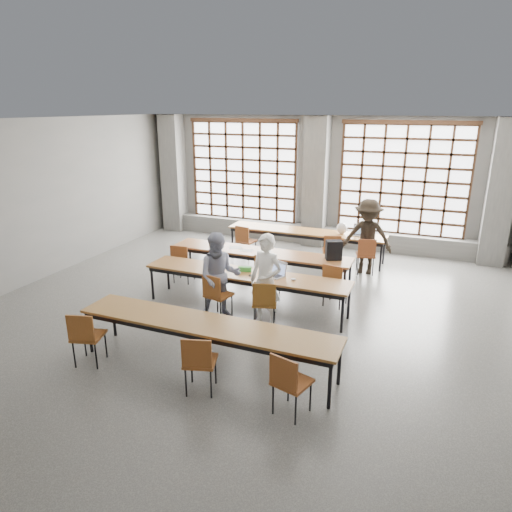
# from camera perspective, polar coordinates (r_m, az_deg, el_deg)

# --- Properties ---
(floor) EXTENTS (11.00, 11.00, 0.00)m
(floor) POSITION_cam_1_polar(r_m,az_deg,el_deg) (8.46, -2.21, -7.93)
(floor) COLOR #4C4C49
(floor) RESTS_ON ground
(ceiling) EXTENTS (11.00, 11.00, 0.00)m
(ceiling) POSITION_cam_1_polar(r_m,az_deg,el_deg) (7.59, -2.54, 16.51)
(ceiling) COLOR silver
(ceiling) RESTS_ON floor
(wall_back) EXTENTS (10.00, 0.00, 10.00)m
(wall_back) POSITION_cam_1_polar(r_m,az_deg,el_deg) (12.95, 7.82, 9.29)
(wall_back) COLOR #60605E
(wall_back) RESTS_ON floor
(wall_left) EXTENTS (0.00, 11.00, 11.00)m
(wall_left) POSITION_cam_1_polar(r_m,az_deg,el_deg) (10.86, -27.31, 5.72)
(wall_left) COLOR #60605E
(wall_left) RESTS_ON floor
(column_left) EXTENTS (0.60, 0.55, 3.50)m
(column_left) POSITION_cam_1_polar(r_m,az_deg,el_deg) (14.47, -10.26, 10.09)
(column_left) COLOR #555552
(column_left) RESTS_ON floor
(column_mid) EXTENTS (0.60, 0.55, 3.50)m
(column_mid) POSITION_cam_1_polar(r_m,az_deg,el_deg) (12.69, 7.50, 9.11)
(column_mid) COLOR #555552
(column_mid) RESTS_ON floor
(column_right) EXTENTS (0.60, 0.55, 3.50)m
(column_right) POSITION_cam_1_polar(r_m,az_deg,el_deg) (12.36, 28.23, 6.88)
(column_right) COLOR #555552
(column_right) RESTS_ON floor
(window_left) EXTENTS (3.32, 0.12, 3.00)m
(window_left) POSITION_cam_1_polar(r_m,az_deg,el_deg) (13.58, -1.61, 10.49)
(window_left) COLOR white
(window_left) RESTS_ON wall_back
(window_right) EXTENTS (3.32, 0.12, 3.00)m
(window_right) POSITION_cam_1_polar(r_m,az_deg,el_deg) (12.50, 17.91, 8.96)
(window_right) COLOR white
(window_right) RESTS_ON wall_back
(sill_ledge) EXTENTS (9.80, 0.35, 0.50)m
(sill_ledge) POSITION_cam_1_polar(r_m,az_deg,el_deg) (13.08, 7.32, 2.66)
(sill_ledge) COLOR #555552
(sill_ledge) RESTS_ON floor
(desk_row_a) EXTENTS (4.00, 0.70, 0.73)m
(desk_row_a) POSITION_cam_1_polar(r_m,az_deg,el_deg) (11.63, 6.23, 2.85)
(desk_row_a) COLOR brown
(desk_row_a) RESTS_ON floor
(desk_row_b) EXTENTS (4.00, 0.70, 0.73)m
(desk_row_b) POSITION_cam_1_polar(r_m,az_deg,el_deg) (9.91, 0.50, 0.23)
(desk_row_b) COLOR brown
(desk_row_b) RESTS_ON floor
(desk_row_c) EXTENTS (4.00, 0.70, 0.73)m
(desk_row_c) POSITION_cam_1_polar(r_m,az_deg,el_deg) (8.63, -1.30, -2.54)
(desk_row_c) COLOR brown
(desk_row_c) RESTS_ON floor
(desk_row_d) EXTENTS (4.00, 0.70, 0.73)m
(desk_row_d) POSITION_cam_1_polar(r_m,az_deg,el_deg) (6.76, -6.28, -8.80)
(desk_row_d) COLOR brown
(desk_row_d) RESTS_ON floor
(chair_back_left) EXTENTS (0.49, 0.49, 0.88)m
(chair_back_left) POSITION_cam_1_polar(r_m,az_deg,el_deg) (11.54, -1.42, 2.18)
(chair_back_left) COLOR brown
(chair_back_left) RESTS_ON floor
(chair_back_mid) EXTENTS (0.52, 0.52, 0.88)m
(chair_back_mid) POSITION_cam_1_polar(r_m,az_deg,el_deg) (10.89, 9.45, 0.94)
(chair_back_mid) COLOR maroon
(chair_back_mid) RESTS_ON floor
(chair_back_right) EXTENTS (0.51, 0.51, 0.88)m
(chair_back_right) POSITION_cam_1_polar(r_m,az_deg,el_deg) (10.76, 13.59, 0.45)
(chair_back_right) COLOR brown
(chair_back_right) RESTS_ON floor
(chair_mid_left) EXTENTS (0.46, 0.46, 0.88)m
(chair_mid_left) POSITION_cam_1_polar(r_m,az_deg,el_deg) (10.09, -9.26, -0.44)
(chair_mid_left) COLOR brown
(chair_mid_left) RESTS_ON floor
(chair_mid_centre) EXTENTS (0.51, 0.51, 0.88)m
(chair_mid_centre) POSITION_cam_1_polar(r_m,az_deg,el_deg) (9.27, 1.27, -1.90)
(chair_mid_centre) COLOR brown
(chair_mid_centre) RESTS_ON floor
(chair_mid_right) EXTENTS (0.49, 0.49, 0.88)m
(chair_mid_right) POSITION_cam_1_polar(r_m,az_deg,el_deg) (8.90, 9.76, -3.05)
(chair_mid_right) COLOR brown
(chair_mid_right) RESTS_ON floor
(chair_front_left) EXTENTS (0.50, 0.50, 0.88)m
(chair_front_left) POSITION_cam_1_polar(r_m,az_deg,el_deg) (8.28, -5.04, -4.50)
(chair_front_left) COLOR brown
(chair_front_left) RESTS_ON floor
(chair_front_right) EXTENTS (0.53, 0.53, 0.88)m
(chair_front_right) POSITION_cam_1_polar(r_m,az_deg,el_deg) (7.93, 1.07, -5.49)
(chair_front_right) COLOR brown
(chair_front_right) RESTS_ON floor
(chair_near_left) EXTENTS (0.52, 0.52, 0.88)m
(chair_near_left) POSITION_cam_1_polar(r_m,az_deg,el_deg) (7.28, -20.55, -9.03)
(chair_near_left) COLOR brown
(chair_near_left) RESTS_ON floor
(chair_near_mid) EXTENTS (0.52, 0.52, 0.88)m
(chair_near_mid) POSITION_cam_1_polar(r_m,az_deg,el_deg) (6.25, -7.15, -12.61)
(chair_near_mid) COLOR brown
(chair_near_mid) RESTS_ON floor
(chair_near_right) EXTENTS (0.52, 0.52, 0.88)m
(chair_near_right) POSITION_cam_1_polar(r_m,az_deg,el_deg) (5.82, 4.13, -15.05)
(chair_near_right) COLOR brown
(chair_near_right) RESTS_ON floor
(student_male) EXTENTS (0.68, 0.52, 1.67)m
(student_male) POSITION_cam_1_polar(r_m,az_deg,el_deg) (7.93, 1.25, -3.14)
(student_male) COLOR white
(student_male) RESTS_ON floor
(student_female) EXTENTS (0.96, 0.88, 1.61)m
(student_female) POSITION_cam_1_polar(r_m,az_deg,el_deg) (8.28, -4.59, -2.50)
(student_female) COLOR #1A214F
(student_female) RESTS_ON floor
(student_back) EXTENTS (1.14, 0.66, 1.75)m
(student_back) POSITION_cam_1_polar(r_m,az_deg,el_deg) (10.78, 13.73, 2.35)
(student_back) COLOR black
(student_back) RESTS_ON floor
(laptop_front) EXTENTS (0.45, 0.42, 0.26)m
(laptop_front) POSITION_cam_1_polar(r_m,az_deg,el_deg) (8.49, 2.53, -2.02)
(laptop_front) COLOR silver
(laptop_front) RESTS_ON desk_row_c
(laptop_back) EXTENTS (0.38, 0.32, 0.26)m
(laptop_back) POSITION_cam_1_polar(r_m,az_deg,el_deg) (11.42, 12.92, 2.87)
(laptop_back) COLOR #BCBCC1
(laptop_back) RESTS_ON desk_row_a
(mouse) EXTENTS (0.10, 0.08, 0.04)m
(mouse) POSITION_cam_1_polar(r_m,az_deg,el_deg) (8.28, 4.70, -2.91)
(mouse) COLOR white
(mouse) RESTS_ON desk_row_c
(green_box) EXTENTS (0.26, 0.15, 0.09)m
(green_box) POSITION_cam_1_polar(r_m,az_deg,el_deg) (8.68, -1.40, -1.64)
(green_box) COLOR green
(green_box) RESTS_ON desk_row_c
(phone) EXTENTS (0.13, 0.07, 0.01)m
(phone) POSITION_cam_1_polar(r_m,az_deg,el_deg) (8.46, -0.45, -2.46)
(phone) COLOR black
(phone) RESTS_ON desk_row_c
(paper_sheet_a) EXTENTS (0.36, 0.31, 0.00)m
(paper_sheet_a) POSITION_cam_1_polar(r_m,az_deg,el_deg) (10.16, -2.54, 1.06)
(paper_sheet_a) COLOR white
(paper_sheet_a) RESTS_ON desk_row_b
(paper_sheet_b) EXTENTS (0.32, 0.24, 0.00)m
(paper_sheet_b) POSITION_cam_1_polar(r_m,az_deg,el_deg) (9.95, -1.21, 0.71)
(paper_sheet_b) COLOR silver
(paper_sheet_b) RESTS_ON desk_row_b
(paper_sheet_c) EXTENTS (0.36, 0.32, 0.00)m
(paper_sheet_c) POSITION_cam_1_polar(r_m,az_deg,el_deg) (9.85, 1.05, 0.53)
(paper_sheet_c) COLOR white
(paper_sheet_c) RESTS_ON desk_row_b
(backpack) EXTENTS (0.37, 0.32, 0.40)m
(backpack) POSITION_cam_1_polar(r_m,az_deg,el_deg) (9.44, 9.70, 0.72)
(backpack) COLOR black
(backpack) RESTS_ON desk_row_b
(plastic_bag) EXTENTS (0.32, 0.29, 0.29)m
(plastic_bag) POSITION_cam_1_polar(r_m,az_deg,el_deg) (11.42, 10.69, 3.44)
(plastic_bag) COLOR silver
(plastic_bag) RESTS_ON desk_row_a
(red_pouch) EXTENTS (0.21, 0.12, 0.06)m
(red_pouch) POSITION_cam_1_polar(r_m,az_deg,el_deg) (7.35, -20.24, -9.01)
(red_pouch) COLOR #AB1D15
(red_pouch) RESTS_ON chair_near_left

